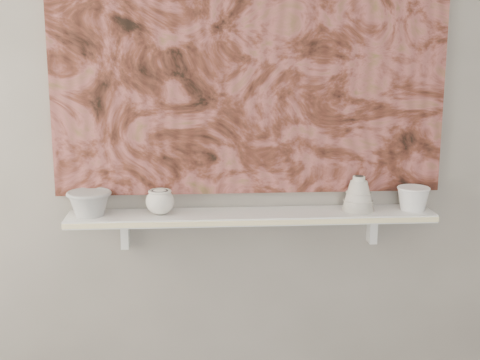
{
  "coord_description": "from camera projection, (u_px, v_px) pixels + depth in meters",
  "views": [
    {
      "loc": [
        -0.21,
        -0.95,
        1.6
      ],
      "look_at": [
        -0.05,
        1.49,
        1.06
      ],
      "focal_mm": 50.0,
      "sensor_mm": 36.0,
      "label": 1
    }
  ],
  "objects": [
    {
      "name": "bowl_grey",
      "position": [
        89.0,
        203.0,
        2.5
      ],
      "size": [
        0.22,
        0.22,
        0.1
      ],
      "primitive_type": null,
      "rotation": [
        0.0,
        0.0,
        0.38
      ],
      "color": "#989895",
      "rests_on": "shelf"
    },
    {
      "name": "shelf_stripe",
      "position": [
        254.0,
        223.0,
        2.47
      ],
      "size": [
        1.4,
        0.01,
        0.02
      ],
      "primitive_type": "cube",
      "color": "#F8E8A5",
      "rests_on": "shelf"
    },
    {
      "name": "painting",
      "position": [
        250.0,
        50.0,
        2.5
      ],
      "size": [
        1.5,
        0.02,
        1.1
      ],
      "primitive_type": "cube",
      "color": "#5D2B1F",
      "rests_on": "wall_back"
    },
    {
      "name": "wall_back",
      "position": [
        250.0,
        100.0,
        2.56
      ],
      "size": [
        3.6,
        0.0,
        3.6
      ],
      "primitive_type": "plane",
      "rotation": [
        1.57,
        0.0,
        0.0
      ],
      "color": "gray",
      "rests_on": "floor"
    },
    {
      "name": "bracket_right",
      "position": [
        372.0,
        228.0,
        2.67
      ],
      "size": [
        0.03,
        0.06,
        0.12
      ],
      "primitive_type": "cube",
      "color": "silver",
      "rests_on": "wall_back"
    },
    {
      "name": "bell_vessel",
      "position": [
        358.0,
        193.0,
        2.57
      ],
      "size": [
        0.13,
        0.13,
        0.14
      ],
      "primitive_type": null,
      "rotation": [
        0.0,
        0.0,
        0.05
      ],
      "color": "beige",
      "rests_on": "shelf"
    },
    {
      "name": "bracket_left",
      "position": [
        125.0,
        233.0,
        2.6
      ],
      "size": [
        0.03,
        0.06,
        0.12
      ],
      "primitive_type": "cube",
      "color": "silver",
      "rests_on": "wall_back"
    },
    {
      "name": "shelf",
      "position": [
        252.0,
        216.0,
        2.56
      ],
      "size": [
        1.4,
        0.18,
        0.03
      ],
      "primitive_type": "cube",
      "color": "silver",
      "rests_on": "wall_back"
    },
    {
      "name": "cup_cream",
      "position": [
        160.0,
        202.0,
        2.52
      ],
      "size": [
        0.13,
        0.13,
        0.1
      ],
      "primitive_type": null,
      "rotation": [
        0.0,
        0.0,
        -0.3
      ],
      "color": "beige",
      "rests_on": "shelf"
    },
    {
      "name": "house_motif",
      "position": [
        366.0,
        131.0,
        2.59
      ],
      "size": [
        0.09,
        0.0,
        0.08
      ],
      "primitive_type": "cube",
      "color": "black",
      "rests_on": "painting"
    },
    {
      "name": "bowl_white",
      "position": [
        413.0,
        198.0,
        2.59
      ],
      "size": [
        0.13,
        0.13,
        0.09
      ],
      "primitive_type": null,
      "rotation": [
        0.0,
        0.0,
        0.01
      ],
      "color": "white",
      "rests_on": "shelf"
    }
  ]
}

